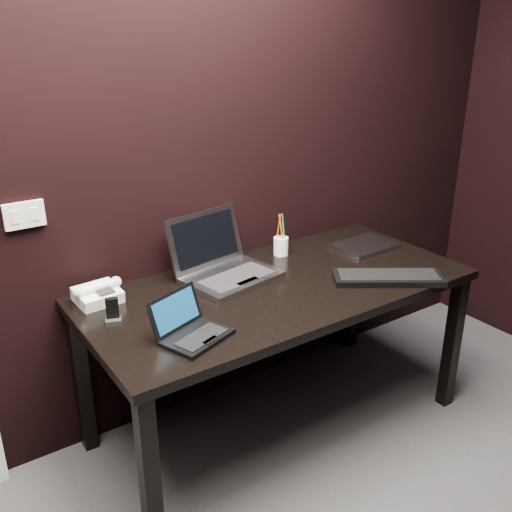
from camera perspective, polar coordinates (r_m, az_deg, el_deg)
wall_back at (r=2.49m, az=-8.76°, el=10.58°), size 4.00×0.00×4.00m
wall_switch at (r=2.33m, az=-22.17°, el=3.82°), size 0.15×0.02×0.10m
desk at (r=2.52m, az=2.29°, el=-4.42°), size 1.70×0.80×0.74m
netbook at (r=2.08m, az=-6.51°, el=-7.31°), size 0.30×0.28×0.15m
silver_laptop at (r=2.53m, az=-3.15°, el=-1.07°), size 0.45×0.42×0.27m
ext_keyboard at (r=2.58m, az=13.07°, el=-2.09°), size 0.49×0.40×0.03m
closed_laptop at (r=2.93m, az=10.82°, el=1.01°), size 0.31×0.22×0.02m
desk_phone at (r=2.40m, az=-15.55°, el=-3.67°), size 0.21×0.17×0.10m
mobile_phone at (r=2.22m, az=-14.13°, el=-5.64°), size 0.07×0.06×0.10m
pen_cup at (r=2.78m, az=2.50°, el=1.07°), size 0.08×0.08×0.21m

